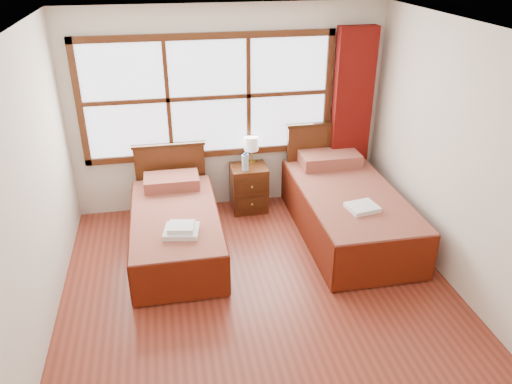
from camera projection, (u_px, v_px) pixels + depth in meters
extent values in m
plane|color=maroon|center=(264.00, 305.00, 4.95)|extent=(4.50, 4.50, 0.00)
plane|color=white|center=(266.00, 35.00, 3.78)|extent=(4.50, 4.50, 0.00)
plane|color=silver|center=(229.00, 111.00, 6.34)|extent=(4.00, 0.00, 4.00)
plane|color=silver|center=(23.00, 209.00, 4.03)|extent=(0.00, 4.50, 4.50)
plane|color=silver|center=(472.00, 170.00, 4.71)|extent=(0.00, 4.50, 4.50)
cube|color=white|center=(209.00, 97.00, 6.18)|extent=(3.00, 0.02, 1.40)
cube|color=#4B2410|center=(211.00, 153.00, 6.50)|extent=(3.16, 0.06, 0.08)
cube|color=#4B2410|center=(206.00, 36.00, 5.83)|extent=(3.16, 0.06, 0.08)
cube|color=#4B2410|center=(79.00, 105.00, 5.90)|extent=(0.08, 0.06, 1.56)
cube|color=#4B2410|center=(328.00, 91.00, 6.42)|extent=(0.08, 0.06, 1.56)
cube|color=#4B2410|center=(168.00, 100.00, 6.08)|extent=(0.05, 0.05, 1.40)
cube|color=#4B2410|center=(249.00, 96.00, 6.25)|extent=(0.05, 0.05, 1.40)
cube|color=#4B2410|center=(209.00, 98.00, 6.16)|extent=(3.00, 0.05, 0.05)
cube|color=#650E0A|center=(351.00, 117.00, 6.55)|extent=(0.50, 0.16, 2.30)
cube|color=#391D0B|center=(177.00, 241.00, 5.75)|extent=(0.85, 1.70, 0.28)
cube|color=maroon|center=(175.00, 222.00, 5.63)|extent=(0.95, 1.89, 0.23)
cube|color=#5E1909|center=(134.00, 237.00, 5.61)|extent=(0.03, 1.89, 0.47)
cube|color=#5E1909|center=(218.00, 228.00, 5.78)|extent=(0.03, 1.89, 0.47)
cube|color=#5E1909|center=(181.00, 282.00, 4.87)|extent=(0.95, 0.03, 0.47)
cube|color=maroon|center=(172.00, 181.00, 6.15)|extent=(0.67, 0.39, 0.15)
cube|color=#4B2410|center=(171.00, 179.00, 6.49)|extent=(0.89, 0.06, 0.92)
cube|color=#391D0B|center=(168.00, 145.00, 6.27)|extent=(0.92, 0.08, 0.04)
cube|color=#391D0B|center=(347.00, 222.00, 6.09)|extent=(0.98, 1.97, 0.32)
cube|color=maroon|center=(349.00, 201.00, 5.96)|extent=(1.10, 2.18, 0.27)
cube|color=#5E1909|center=(304.00, 217.00, 5.94)|extent=(0.03, 2.18, 0.54)
cube|color=#5E1909|center=(390.00, 209.00, 6.12)|extent=(0.03, 2.18, 0.54)
cube|color=#5E1909|center=(385.00, 264.00, 5.08)|extent=(1.10, 0.03, 0.54)
cube|color=maroon|center=(329.00, 159.00, 6.55)|extent=(0.77, 0.45, 0.17)
cube|color=#4B2410|center=(324.00, 162.00, 6.80)|extent=(1.03, 0.06, 1.07)
cube|color=#391D0B|center=(326.00, 124.00, 6.56)|extent=(1.07, 0.08, 0.04)
cube|color=#4B2410|center=(249.00, 188.00, 6.60)|extent=(0.46, 0.41, 0.62)
cube|color=#391D0B|center=(252.00, 204.00, 6.47)|extent=(0.41, 0.02, 0.19)
cube|color=#391D0B|center=(252.00, 187.00, 6.36)|extent=(0.41, 0.02, 0.19)
sphere|color=#A47E37|center=(252.00, 204.00, 6.45)|extent=(0.03, 0.03, 0.03)
sphere|color=#A47E37|center=(252.00, 187.00, 6.34)|extent=(0.03, 0.03, 0.03)
cube|color=white|center=(182.00, 231.00, 5.18)|extent=(0.40, 0.37, 0.06)
cube|color=white|center=(181.00, 227.00, 5.16)|extent=(0.30, 0.28, 0.05)
cube|color=white|center=(362.00, 207.00, 5.49)|extent=(0.36, 0.33, 0.05)
cylinder|color=gold|center=(251.00, 162.00, 6.58)|extent=(0.11, 0.11, 0.02)
cylinder|color=gold|center=(251.00, 155.00, 6.54)|extent=(0.02, 0.02, 0.16)
cylinder|color=white|center=(251.00, 143.00, 6.46)|extent=(0.19, 0.19, 0.19)
cylinder|color=silver|center=(244.00, 163.00, 6.31)|extent=(0.06, 0.06, 0.21)
cylinder|color=blue|center=(244.00, 154.00, 6.26)|extent=(0.03, 0.03, 0.03)
cylinder|color=silver|center=(246.00, 162.00, 6.32)|extent=(0.07, 0.07, 0.22)
cylinder|color=blue|center=(246.00, 153.00, 6.26)|extent=(0.03, 0.03, 0.03)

